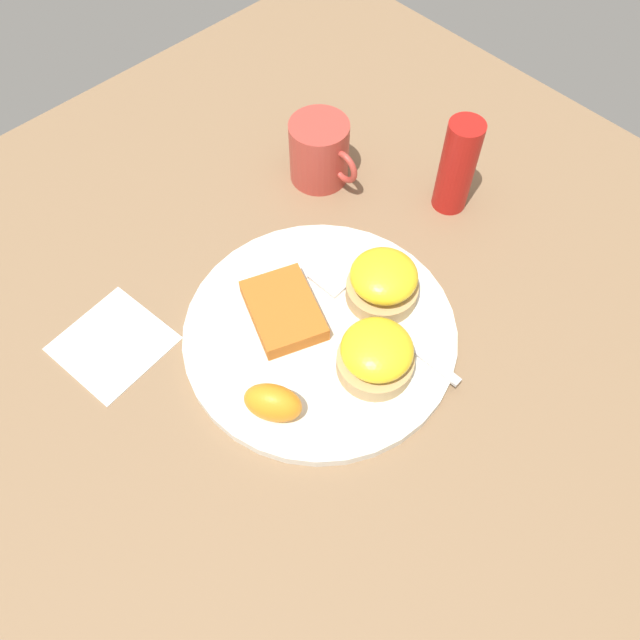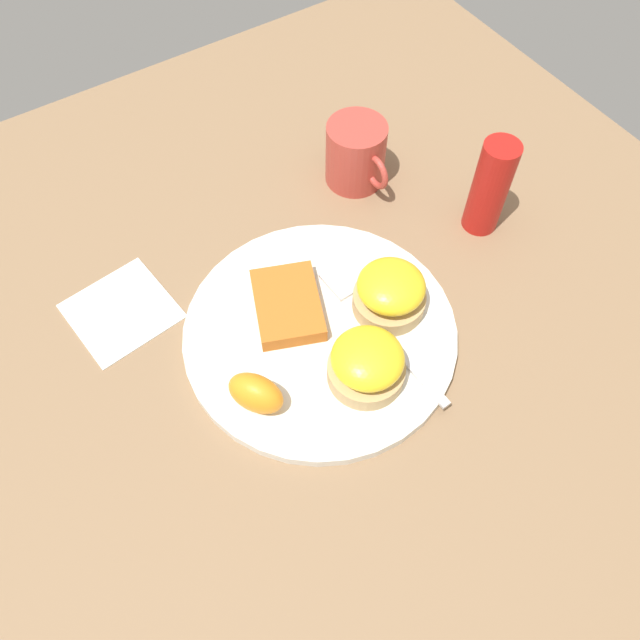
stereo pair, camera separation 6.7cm
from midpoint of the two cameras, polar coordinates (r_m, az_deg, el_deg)
name	(u,v)px [view 2 (the right image)]	position (r m, az deg, el deg)	size (l,w,h in m)	color
ground_plane	(320,336)	(0.70, 2.74, -1.69)	(1.10, 1.10, 0.00)	#846647
plate	(320,333)	(0.70, 2.76, -1.40)	(0.31, 0.31, 0.01)	silver
sandwich_benedict_left	(367,364)	(0.64, 7.31, -4.23)	(0.08, 0.08, 0.06)	tan
sandwich_benedict_right	(390,292)	(0.69, 9.21, 2.30)	(0.08, 0.08, 0.06)	tan
hashbrown_patty	(288,305)	(0.70, -0.23, 1.18)	(0.10, 0.07, 0.02)	#B66120
orange_wedge	(256,393)	(0.63, -2.84, -6.96)	(0.06, 0.04, 0.04)	orange
fork	(375,325)	(0.70, 7.79, -0.66)	(0.21, 0.03, 0.00)	silver
cup	(356,154)	(0.83, 5.74, 14.71)	(0.11, 0.08, 0.09)	#B23D33
napkin	(121,311)	(0.75, -15.29, 0.63)	(0.11, 0.11, 0.00)	white
condiment_bottle	(490,187)	(0.79, 17.72, 11.31)	(0.04, 0.04, 0.13)	#B21914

